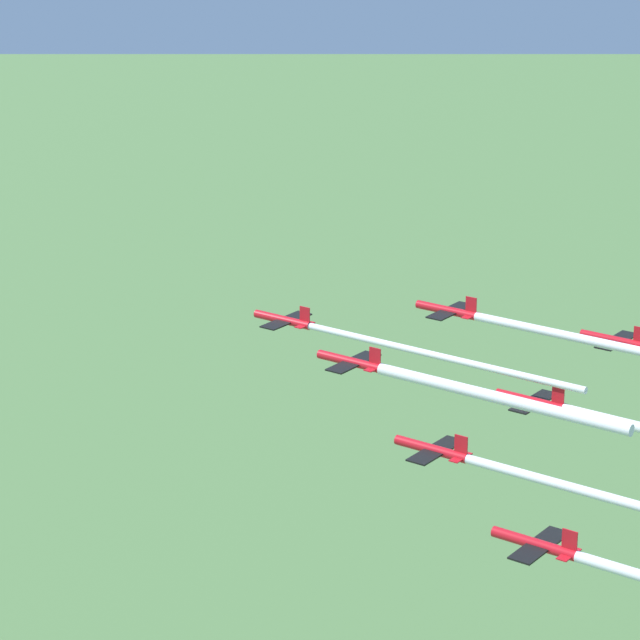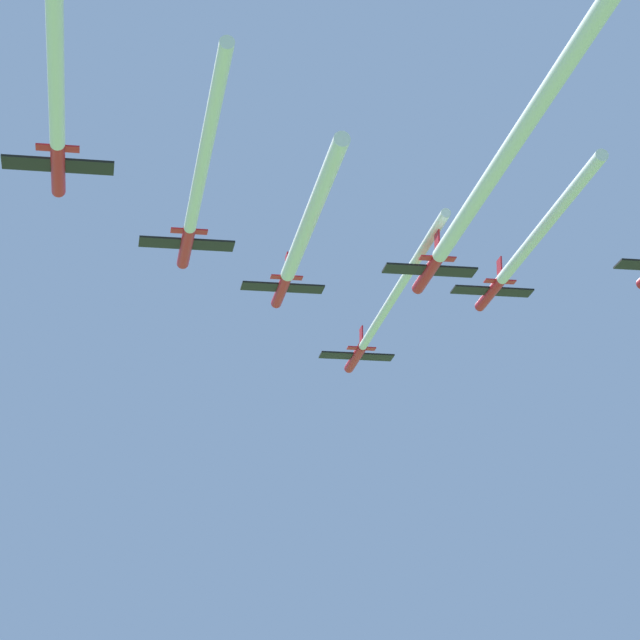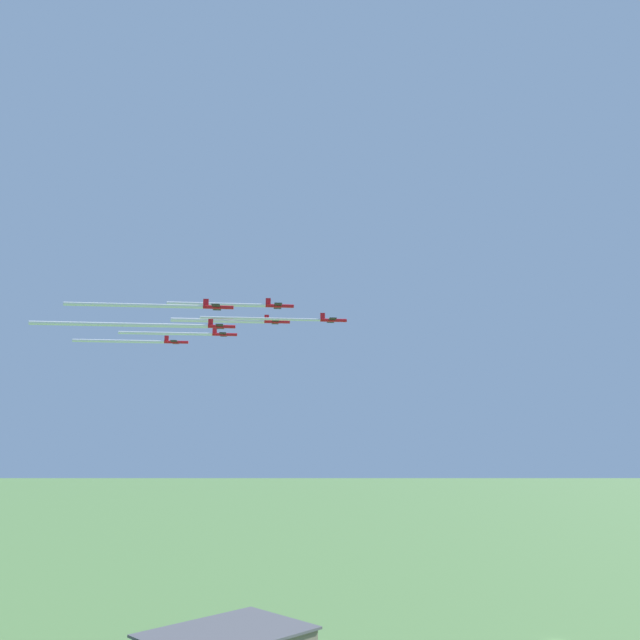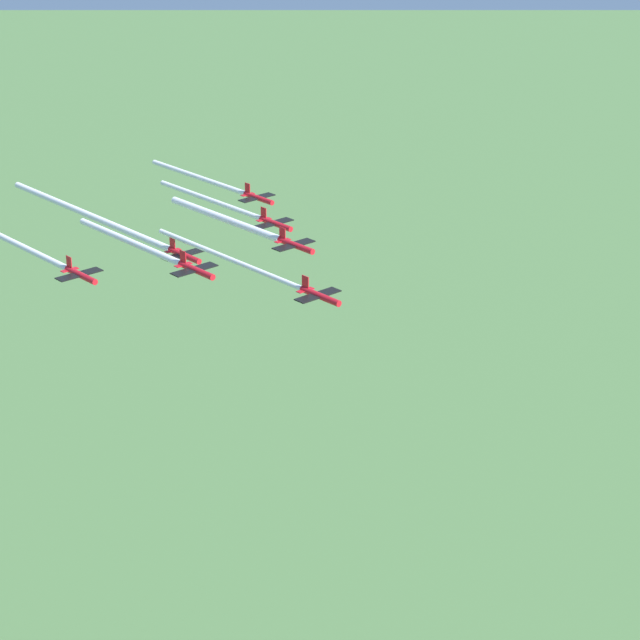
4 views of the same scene
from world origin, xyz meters
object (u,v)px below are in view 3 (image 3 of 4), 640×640
jet_4 (221,326)px  jet_2 (279,306)px  jet_0 (332,320)px  jet_5 (217,307)px  jet_6 (175,342)px  jet_1 (276,322)px  jet_3 (224,334)px

jet_4 → jet_2: bearing=59.5°
jet_0 → jet_2: (19.67, -3.01, 1.88)m
jet_5 → jet_6: (-18.56, -49.94, -1.57)m
jet_1 → jet_6: bearing=-120.5°
jet_0 → jet_4: size_ratio=1.00×
jet_0 → jet_5: size_ratio=1.00×
jet_1 → jet_4: 20.27m
jet_0 → jet_1: size_ratio=1.00×
jet_5 → jet_6: size_ratio=1.00×
jet_1 → jet_5: bearing=-29.5°
jet_1 → jet_6: size_ratio=1.00×
jet_2 → jet_5: size_ratio=1.00×
jet_3 → jet_2: bearing=29.5°
jet_3 → jet_6: size_ratio=1.00×
jet_3 → jet_6: jet_3 is taller
jet_0 → jet_5: bearing=-59.5°
jet_1 → jet_5: (32.41, 12.63, -2.35)m
jet_6 → jet_4: bearing=29.5°
jet_2 → jet_6: (1.11, -52.95, -4.62)m
jet_0 → jet_3: bearing=-120.5°
jet_1 → jet_3: size_ratio=1.00×
jet_4 → jet_5: size_ratio=1.00×
jet_1 → jet_3: (6.93, -18.65, -2.69)m
jet_4 → jet_5: (12.74, 15.64, 1.51)m
jet_0 → jet_2: size_ratio=1.00×
jet_0 → jet_6: (20.78, -55.96, -2.75)m
jet_0 → jet_4: bearing=-90.0°
jet_3 → jet_4: size_ratio=1.00×
jet_3 → jet_6: bearing=-120.5°
jet_2 → jet_5: bearing=-59.5°
jet_3 → jet_6: (6.93, -18.65, -1.22)m
jet_3 → jet_5: jet_5 is taller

